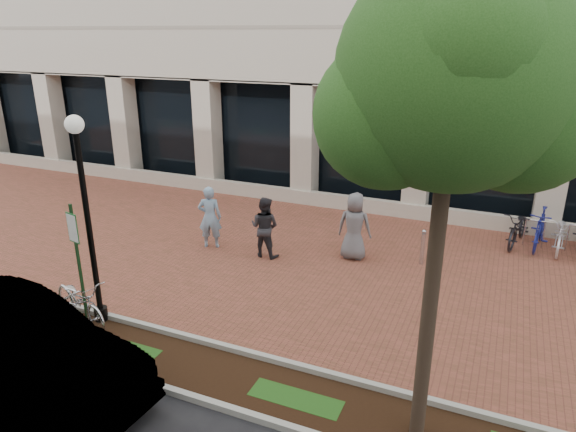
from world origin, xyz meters
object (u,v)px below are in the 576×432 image
at_px(street_tree, 457,90).
at_px(locked_bicycle, 80,301).
at_px(lamppost, 87,211).
at_px(sedan_near_curb, 10,352).
at_px(pedestrian_right, 354,226).
at_px(bollard, 423,247).
at_px(pedestrian_left, 210,217).
at_px(parking_sign, 77,252).
at_px(pedestrian_mid, 265,227).

distance_m(street_tree, locked_bicycle, 8.60).
xyz_separation_m(lamppost, street_tree, (6.88, -0.65, 2.72)).
bearing_deg(sedan_near_curb, pedestrian_right, -21.63).
height_order(bollard, sedan_near_curb, sedan_near_curb).
bearing_deg(pedestrian_left, street_tree, 121.91).
height_order(locked_bicycle, bollard, locked_bicycle).
bearing_deg(locked_bicycle, pedestrian_right, -20.03).
height_order(locked_bicycle, pedestrian_right, pedestrian_right).
distance_m(parking_sign, pedestrian_mid, 5.17).
distance_m(pedestrian_right, bollard, 1.87).
bearing_deg(street_tree, locked_bicycle, 176.61).
bearing_deg(sedan_near_curb, pedestrian_mid, -7.50).
bearing_deg(bollard, lamppost, -136.26).
bearing_deg(locked_bicycle, parking_sign, -92.16).
xyz_separation_m(lamppost, pedestrian_right, (4.05, 5.26, -1.55)).
bearing_deg(bollard, sedan_near_curb, -124.24).
xyz_separation_m(parking_sign, street_tree, (6.99, -0.35, 3.50)).
height_order(lamppost, pedestrian_left, lamppost).
bearing_deg(parking_sign, pedestrian_mid, 81.42).
bearing_deg(parking_sign, sedan_near_curb, -64.10).
bearing_deg(pedestrian_mid, bollard, -161.99).
relative_size(parking_sign, pedestrian_right, 1.46).
distance_m(parking_sign, pedestrian_right, 6.99).
distance_m(locked_bicycle, pedestrian_mid, 5.12).
bearing_deg(bollard, parking_sign, -135.30).
bearing_deg(sedan_near_curb, lamppost, 12.77).
relative_size(locked_bicycle, pedestrian_left, 1.07).
xyz_separation_m(lamppost, pedestrian_left, (0.07, 4.39, -1.58)).
bearing_deg(pedestrian_left, pedestrian_mid, 160.25).
height_order(parking_sign, street_tree, street_tree).
bearing_deg(street_tree, pedestrian_left, 143.53).
height_order(pedestrian_mid, sedan_near_curb, pedestrian_mid).
xyz_separation_m(pedestrian_right, bollard, (1.79, 0.33, -0.43)).
height_order(street_tree, bollard, street_tree).
bearing_deg(parking_sign, street_tree, 10.13).
bearing_deg(sedan_near_curb, locked_bicycle, 21.37).
height_order(street_tree, pedestrian_right, street_tree).
xyz_separation_m(street_tree, pedestrian_left, (-6.81, 5.03, -4.29)).
bearing_deg(sedan_near_curb, pedestrian_left, 6.50).
relative_size(pedestrian_left, pedestrian_mid, 1.07).
distance_m(locked_bicycle, sedan_near_curb, 2.34).
relative_size(lamppost, sedan_near_curb, 0.87).
bearing_deg(lamppost, sedan_near_curb, -81.12).
xyz_separation_m(parking_sign, bollard, (5.95, 5.89, -1.20)).
bearing_deg(pedestrian_left, locked_bicycle, 63.60).
relative_size(pedestrian_right, bollard, 1.88).
bearing_deg(bollard, locked_bicycle, -136.66).
bearing_deg(pedestrian_left, lamppost, 67.48).
xyz_separation_m(pedestrian_left, pedestrian_right, (3.98, 0.87, 0.02)).
bearing_deg(sedan_near_curb, bollard, -30.36).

